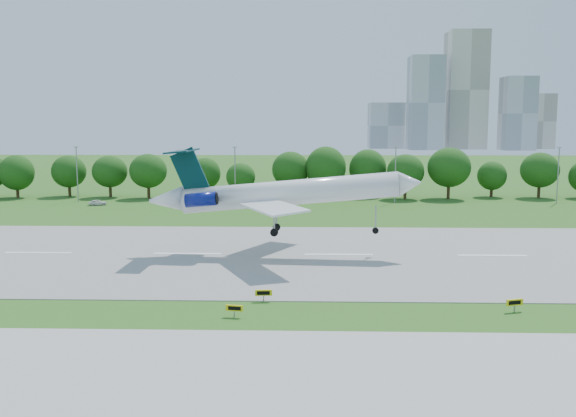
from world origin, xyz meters
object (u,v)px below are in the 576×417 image
object	(u,v)px
taxi_sign_left	(234,308)
service_vehicle_a	(176,202)
service_vehicle_b	(98,202)
airliner	(276,193)

from	to	relation	value
taxi_sign_left	service_vehicle_a	world-z (taller)	service_vehicle_a
service_vehicle_b	service_vehicle_a	bearing A→B (deg)	-102.25
taxi_sign_left	service_vehicle_b	distance (m)	86.84
airliner	service_vehicle_a	size ratio (longest dim) A/B	10.63
airliner	service_vehicle_b	size ratio (longest dim) A/B	9.72
service_vehicle_a	service_vehicle_b	world-z (taller)	service_vehicle_b
airliner	service_vehicle_b	xyz separation A→B (m)	(-40.30, 50.52, -7.59)
service_vehicle_a	airliner	bearing A→B (deg)	-135.54
service_vehicle_a	service_vehicle_b	distance (m)	16.38
airliner	taxi_sign_left	distance (m)	28.69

